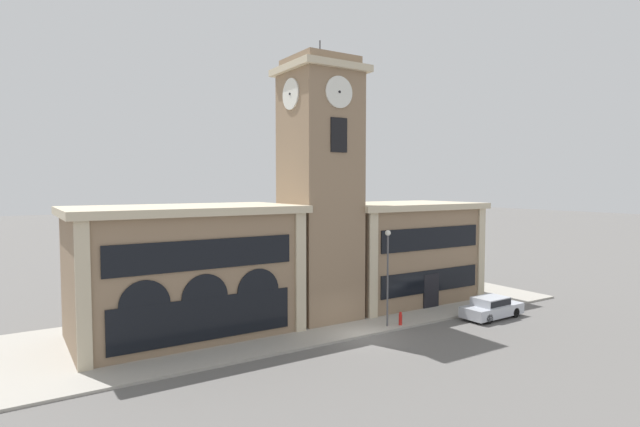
% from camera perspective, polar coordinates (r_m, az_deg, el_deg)
% --- Properties ---
extents(ground_plane, '(300.00, 300.00, 0.00)m').
position_cam_1_polar(ground_plane, '(31.24, 5.16, -13.93)').
color(ground_plane, '#605E5B').
extents(sidewalk_kerb, '(38.92, 11.87, 0.15)m').
position_cam_1_polar(sidewalk_kerb, '(35.91, -0.77, -11.49)').
color(sidewalk_kerb, '#A39E93').
rests_on(sidewalk_kerb, ground_plane).
extents(clock_tower, '(5.12, 5.12, 18.91)m').
position_cam_1_polar(clock_tower, '(33.98, -0.01, 2.71)').
color(clock_tower, '#897056').
rests_on(clock_tower, ground_plane).
extents(town_hall_left_wing, '(13.65, 7.71, 7.97)m').
position_cam_1_polar(town_hall_left_wing, '(31.75, -15.16, -6.31)').
color(town_hall_left_wing, '#897056').
rests_on(town_hall_left_wing, ground_plane).
extents(town_hall_right_wing, '(12.39, 7.71, 7.80)m').
position_cam_1_polar(town_hall_right_wing, '(40.41, 9.07, -4.29)').
color(town_hall_right_wing, '#897056').
rests_on(town_hall_right_wing, ground_plane).
extents(parked_car_near, '(4.79, 2.03, 1.49)m').
position_cam_1_polar(parked_car_near, '(37.13, 19.00, -10.06)').
color(parked_car_near, '#B2B7C1').
rests_on(parked_car_near, ground_plane).
extents(street_lamp, '(0.36, 0.36, 6.21)m').
position_cam_1_polar(street_lamp, '(32.33, 7.75, -5.74)').
color(street_lamp, '#4C4C51').
rests_on(street_lamp, sidewalk_kerb).
extents(fire_hydrant, '(0.22, 0.22, 0.87)m').
position_cam_1_polar(fire_hydrant, '(33.47, 9.18, -11.77)').
color(fire_hydrant, red).
rests_on(fire_hydrant, sidewalk_kerb).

